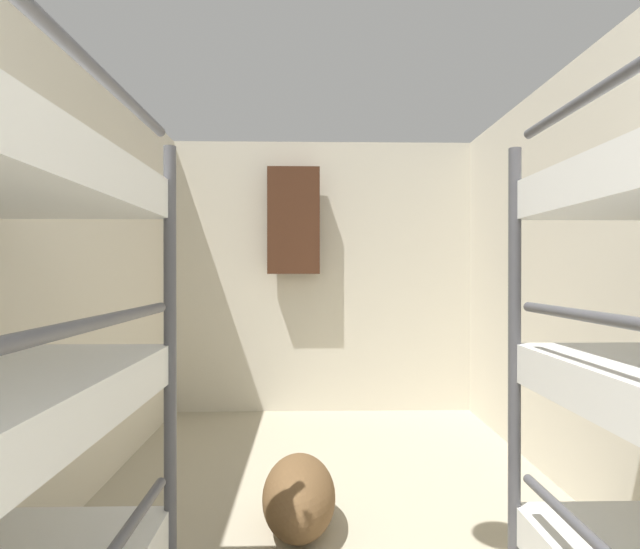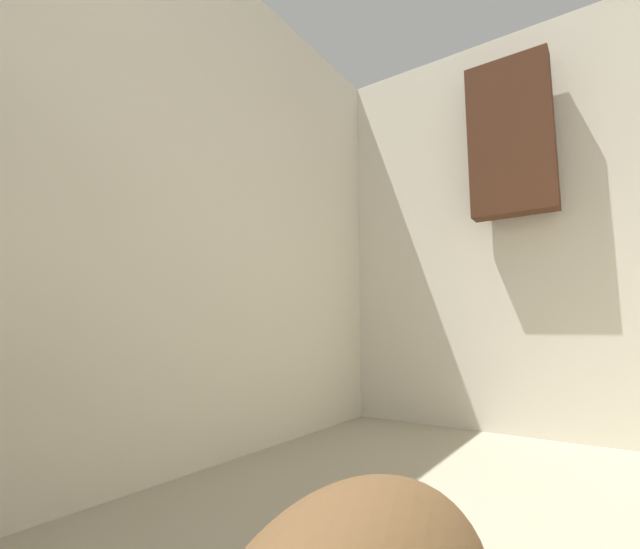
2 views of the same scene
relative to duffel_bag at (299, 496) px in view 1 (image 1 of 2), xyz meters
The scene contains 3 objects.
wall_back 2.29m from the duffel_bag, 85.27° to the left, with size 2.71×0.06×2.35m.
duffel_bag is the anchor object (origin of this frame).
hanging_coat 2.41m from the duffel_bag, 92.44° to the left, with size 0.44×0.12×0.90m.
Camera 1 is at (-0.12, 0.52, 1.22)m, focal length 28.00 mm.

